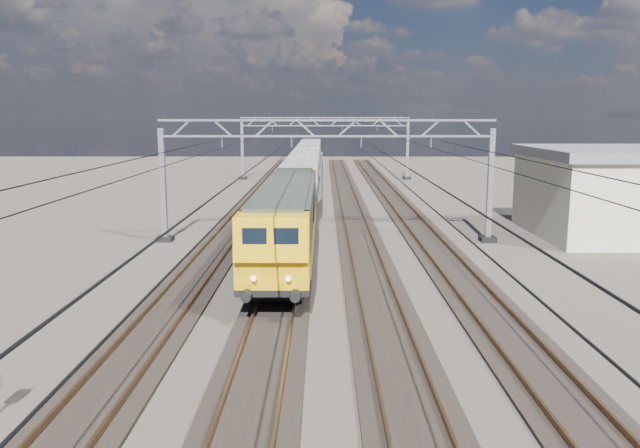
{
  "coord_description": "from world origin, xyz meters",
  "views": [
    {
      "loc": [
        -0.18,
        -32.01,
        7.34
      ],
      "look_at": [
        -0.33,
        -3.78,
        2.4
      ],
      "focal_mm": 35.0,
      "sensor_mm": 36.0,
      "label": 1
    }
  ],
  "objects_px": {
    "catenary_gantry_mid": "(326,175)",
    "hopper_wagon_third": "(309,157)",
    "hopper_wagon_lead": "(300,181)",
    "catenary_gantry_far": "(325,145)",
    "hopper_wagon_mid": "(305,166)",
    "locomotive": "(287,215)",
    "hopper_wagon_fourth": "(311,151)"
  },
  "relations": [
    {
      "from": "hopper_wagon_third",
      "to": "hopper_wagon_fourth",
      "type": "height_order",
      "value": "same"
    },
    {
      "from": "catenary_gantry_far",
      "to": "hopper_wagon_mid",
      "type": "height_order",
      "value": "catenary_gantry_far"
    },
    {
      "from": "locomotive",
      "to": "hopper_wagon_third",
      "type": "height_order",
      "value": "locomotive"
    },
    {
      "from": "hopper_wagon_mid",
      "to": "hopper_wagon_fourth",
      "type": "relative_size",
      "value": 1.0
    },
    {
      "from": "catenary_gantry_far",
      "to": "hopper_wagon_fourth",
      "type": "xyz_separation_m",
      "value": [
        -2.0,
        19.46,
        -1.67
      ]
    },
    {
      "from": "catenary_gantry_far",
      "to": "hopper_wagon_fourth",
      "type": "bearing_deg",
      "value": 95.87
    },
    {
      "from": "hopper_wagon_mid",
      "to": "hopper_wagon_lead",
      "type": "bearing_deg",
      "value": -90.0
    },
    {
      "from": "catenary_gantry_mid",
      "to": "catenary_gantry_far",
      "type": "distance_m",
      "value": 36.0
    },
    {
      "from": "catenary_gantry_mid",
      "to": "catenary_gantry_far",
      "type": "xyz_separation_m",
      "value": [
        0.0,
        36.0,
        0.0
      ]
    },
    {
      "from": "hopper_wagon_third",
      "to": "catenary_gantry_far",
      "type": "bearing_deg",
      "value": -69.18
    },
    {
      "from": "locomotive",
      "to": "hopper_wagon_lead",
      "type": "xyz_separation_m",
      "value": [
        -0.0,
        17.7,
        -0.09
      ]
    },
    {
      "from": "catenary_gantry_mid",
      "to": "hopper_wagon_fourth",
      "type": "distance_m",
      "value": 55.52
    },
    {
      "from": "hopper_wagon_third",
      "to": "hopper_wagon_fourth",
      "type": "distance_m",
      "value": 14.2
    },
    {
      "from": "hopper_wagon_fourth",
      "to": "catenary_gantry_mid",
      "type": "bearing_deg",
      "value": -87.93
    },
    {
      "from": "catenary_gantry_mid",
      "to": "locomotive",
      "type": "bearing_deg",
      "value": -112.47
    },
    {
      "from": "catenary_gantry_mid",
      "to": "catenary_gantry_far",
      "type": "height_order",
      "value": "same"
    },
    {
      "from": "locomotive",
      "to": "catenary_gantry_far",
      "type": "bearing_deg",
      "value": 87.2
    },
    {
      "from": "catenary_gantry_far",
      "to": "hopper_wagon_lead",
      "type": "height_order",
      "value": "catenary_gantry_far"
    },
    {
      "from": "hopper_wagon_lead",
      "to": "hopper_wagon_third",
      "type": "xyz_separation_m",
      "value": [
        0.0,
        28.4,
        0.0
      ]
    },
    {
      "from": "catenary_gantry_far",
      "to": "locomotive",
      "type": "relative_size",
      "value": 0.94
    },
    {
      "from": "catenary_gantry_mid",
      "to": "hopper_wagon_lead",
      "type": "distance_m",
      "value": 13.12
    },
    {
      "from": "catenary_gantry_far",
      "to": "hopper_wagon_mid",
      "type": "distance_m",
      "value": 9.31
    },
    {
      "from": "hopper_wagon_mid",
      "to": "hopper_wagon_third",
      "type": "relative_size",
      "value": 1.0
    },
    {
      "from": "catenary_gantry_mid",
      "to": "hopper_wagon_fourth",
      "type": "height_order",
      "value": "catenary_gantry_mid"
    },
    {
      "from": "locomotive",
      "to": "catenary_gantry_mid",
      "type": "bearing_deg",
      "value": 67.53
    },
    {
      "from": "locomotive",
      "to": "hopper_wagon_lead",
      "type": "bearing_deg",
      "value": 90.0
    },
    {
      "from": "hopper_wagon_fourth",
      "to": "hopper_wagon_third",
      "type": "bearing_deg",
      "value": -90.0
    },
    {
      "from": "catenary_gantry_mid",
      "to": "hopper_wagon_third",
      "type": "relative_size",
      "value": 1.53
    },
    {
      "from": "hopper_wagon_mid",
      "to": "hopper_wagon_fourth",
      "type": "height_order",
      "value": "same"
    },
    {
      "from": "catenary_gantry_mid",
      "to": "hopper_wagon_third",
      "type": "height_order",
      "value": "catenary_gantry_mid"
    },
    {
      "from": "catenary_gantry_mid",
      "to": "catenary_gantry_far",
      "type": "relative_size",
      "value": 1.0
    },
    {
      "from": "catenary_gantry_mid",
      "to": "hopper_wagon_third",
      "type": "distance_m",
      "value": 41.34
    }
  ]
}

